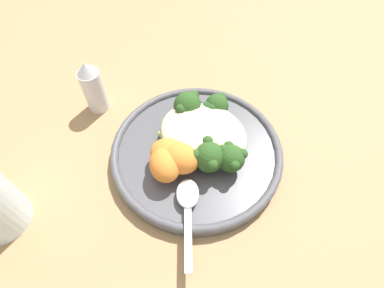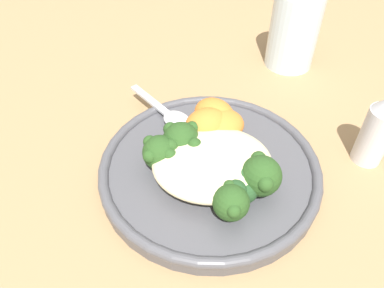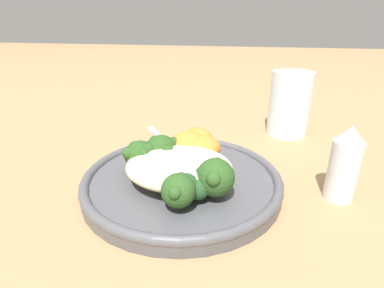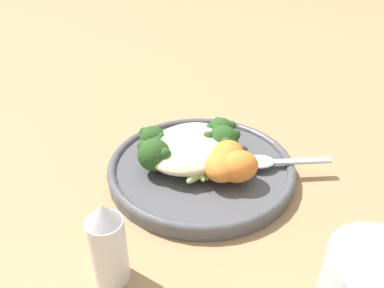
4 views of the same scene
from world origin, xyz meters
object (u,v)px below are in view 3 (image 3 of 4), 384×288
Objects in this scene: broccoli_stalk_1 at (150,157)px; sweet_potato_chunk_0 at (198,141)px; kale_tuft at (191,183)px; broccoli_stalk_5 at (214,175)px; spoon at (167,143)px; broccoli_stalk_0 at (169,153)px; water_glass at (290,104)px; sweet_potato_chunk_1 at (188,146)px; broccoli_stalk_3 at (172,173)px; sweet_potato_chunk_2 at (199,147)px; broccoli_stalk_4 at (185,185)px; plate at (181,181)px; salt_shaker at (344,164)px; broccoli_stalk_2 at (174,170)px; quinoa_mound at (179,167)px.

broccoli_stalk_1 is 0.08m from sweet_potato_chunk_0.
broccoli_stalk_5 is at bearing -151.26° from kale_tuft.
spoon is (0.06, -0.13, -0.01)m from kale_tuft.
broccoli_stalk_1 is (0.02, 0.01, -0.00)m from broccoli_stalk_0.
sweet_potato_chunk_1 is at bearing 51.40° from water_glass.
broccoli_stalk_5 is (-0.05, 0.01, 0.01)m from broccoli_stalk_3.
sweet_potato_chunk_1 is 1.20× the size of kale_tuft.
sweet_potato_chunk_1 is at bearing -149.32° from broccoli_stalk_1.
sweet_potato_chunk_2 is (-0.00, 0.02, -0.00)m from sweet_potato_chunk_0.
broccoli_stalk_0 is 2.47× the size of kale_tuft.
broccoli_stalk_4 is 0.04m from broccoli_stalk_5.
water_glass reaches higher than plate.
broccoli_stalk_4 is at bearing 124.27° from broccoli_stalk_1.
sweet_potato_chunk_2 is 0.63× the size of salt_shaker.
broccoli_stalk_3 is 0.05m from broccoli_stalk_5.
sweet_potato_chunk_2 is at bearing -175.87° from broccoli_stalk_5.
kale_tuft is at bearing 103.46° from sweet_potato_chunk_1.
broccoli_stalk_1 is 0.06m from sweet_potato_chunk_1.
spoon is (0.04, -0.04, -0.02)m from sweet_potato_chunk_1.
broccoli_stalk_0 is 0.08m from broccoli_stalk_5.
broccoli_stalk_0 reaches higher than broccoli_stalk_2.
broccoli_stalk_3 is at bearing -114.28° from broccoli_stalk_5.
sweet_potato_chunk_0 is at bearing -126.28° from broccoli_stalk_0.
salt_shaker is (-0.20, -0.04, 0.01)m from broccoli_stalk_3.
sweet_potato_chunk_2 is at bearing 53.82° from water_glass.
broccoli_stalk_2 is 0.29m from water_glass.
water_glass reaches higher than sweet_potato_chunk_2.
water_glass is at bearing -126.18° from sweet_potato_chunk_2.
kale_tuft is (-0.02, 0.04, 0.03)m from plate.
spoon is at bearing -72.62° from broccoli_stalk_0.
broccoli_stalk_0 is 0.96× the size of water_glass.
kale_tuft is at bearing 94.28° from sweet_potato_chunk_2.
plate is 0.05m from broccoli_stalk_1.
broccoli_stalk_2 is (0.01, 0.01, 0.02)m from plate.
spoon is at bearing -34.00° from sweet_potato_chunk_2.
plate is at bearing 89.39° from sweet_potato_chunk_1.
broccoli_stalk_3 is 1.43× the size of sweet_potato_chunk_2.
spoon is (-0.00, -0.08, -0.01)m from broccoli_stalk_1.
plate is 0.06m from broccoli_stalk_5.
quinoa_mound is 0.04m from broccoli_stalk_0.
salt_shaker reaches higher than sweet_potato_chunk_0.
broccoli_stalk_5 is at bearing 134.86° from broccoli_stalk_4.
broccoli_stalk_4 reaches higher than quinoa_mound.
broccoli_stalk_3 is (-0.00, 0.01, 0.00)m from broccoli_stalk_2.
quinoa_mound reaches higher than kale_tuft.
sweet_potato_chunk_1 reaches higher than sweet_potato_chunk_0.
broccoli_stalk_1 reaches higher than broccoli_stalk_2.
plate is 0.06m from sweet_potato_chunk_2.
spoon is at bearing -160.34° from broccoli_stalk_5.
broccoli_stalk_0 is 0.07m from spoon.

